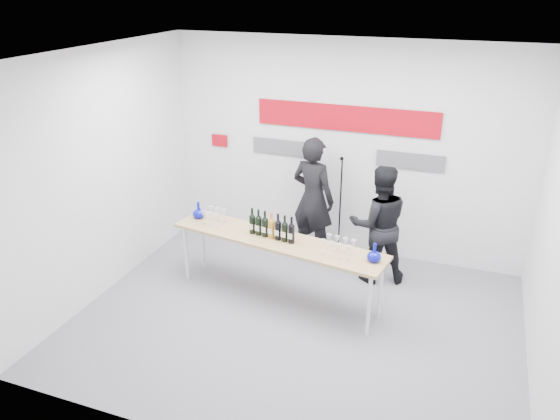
{
  "coord_description": "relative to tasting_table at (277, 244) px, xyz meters",
  "views": [
    {
      "loc": [
        1.69,
        -5.08,
        3.7
      ],
      "look_at": [
        -0.39,
        0.49,
        1.15
      ],
      "focal_mm": 35.0,
      "sensor_mm": 36.0,
      "label": 1
    }
  ],
  "objects": [
    {
      "name": "ground",
      "position": [
        0.39,
        -0.39,
        -0.75
      ],
      "size": [
        5.0,
        5.0,
        0.0
      ],
      "primitive_type": "plane",
      "color": "slate",
      "rests_on": "ground"
    },
    {
      "name": "back_wall",
      "position": [
        0.39,
        1.61,
        0.75
      ],
      "size": [
        5.0,
        0.04,
        3.0
      ],
      "primitive_type": "cube",
      "color": "silver",
      "rests_on": "ground"
    },
    {
      "name": "signage",
      "position": [
        0.33,
        1.58,
        1.06
      ],
      "size": [
        3.38,
        0.02,
        0.79
      ],
      "color": "#A80713",
      "rests_on": "back_wall"
    },
    {
      "name": "tasting_table",
      "position": [
        0.0,
        0.0,
        0.0
      ],
      "size": [
        2.75,
        0.95,
        0.81
      ],
      "rotation": [
        0.0,
        0.0,
        -0.16
      ],
      "color": "tan",
      "rests_on": "ground"
    },
    {
      "name": "wine_bottles",
      "position": [
        -0.08,
        0.01,
        0.23
      ],
      "size": [
        0.62,
        0.17,
        0.33
      ],
      "rotation": [
        0.0,
        0.0,
        -0.16
      ],
      "color": "black",
      "rests_on": "tasting_table"
    },
    {
      "name": "decanter_left",
      "position": [
        -1.18,
        0.24,
        0.17
      ],
      "size": [
        0.16,
        0.16,
        0.21
      ],
      "primitive_type": null,
      "color": "#080D9C",
      "rests_on": "tasting_table"
    },
    {
      "name": "decanter_right",
      "position": [
        1.19,
        -0.14,
        0.17
      ],
      "size": [
        0.16,
        0.16,
        0.21
      ],
      "primitive_type": null,
      "color": "#080D9C",
      "rests_on": "tasting_table"
    },
    {
      "name": "glasses_left",
      "position": [
        -0.91,
        0.14,
        0.15
      ],
      "size": [
        0.29,
        0.25,
        0.18
      ],
      "color": "silver",
      "rests_on": "tasting_table"
    },
    {
      "name": "glasses_right",
      "position": [
        0.78,
        -0.12,
        0.15
      ],
      "size": [
        0.39,
        0.27,
        0.18
      ],
      "color": "silver",
      "rests_on": "tasting_table"
    },
    {
      "name": "presenter_left",
      "position": [
        0.07,
        1.22,
        0.13
      ],
      "size": [
        0.73,
        0.58,
        1.75
      ],
      "primitive_type": "imported",
      "rotation": [
        0.0,
        0.0,
        2.87
      ],
      "color": "black",
      "rests_on": "ground"
    },
    {
      "name": "presenter_right",
      "position": [
        1.05,
        0.9,
        0.04
      ],
      "size": [
        0.93,
        0.84,
        1.58
      ],
      "primitive_type": "imported",
      "rotation": [
        0.0,
        0.0,
        3.52
      ],
      "color": "black",
      "rests_on": "ground"
    },
    {
      "name": "mic_stand",
      "position": [
        0.5,
        1.03,
        -0.26
      ],
      "size": [
        0.19,
        0.19,
        1.6
      ],
      "rotation": [
        0.0,
        0.0,
        0.31
      ],
      "color": "black",
      "rests_on": "ground"
    }
  ]
}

